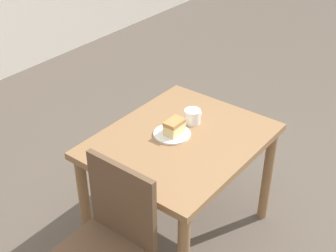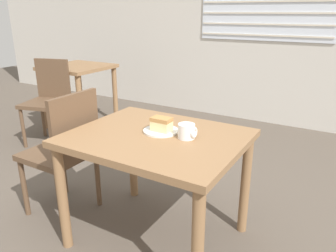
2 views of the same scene
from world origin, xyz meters
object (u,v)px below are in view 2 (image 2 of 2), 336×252
at_px(chair_far_corner, 48,98).
at_px(coffee_mug, 187,131).
at_px(dining_table_near, 157,151).
at_px(plate, 161,131).
at_px(dining_table_far, 78,78).
at_px(cake_slice, 161,124).
at_px(chair_near_window, 65,149).

xyz_separation_m(chair_far_corner, coffee_mug, (2.08, -0.78, 0.25)).
height_order(dining_table_near, plate, plate).
bearing_deg(coffee_mug, dining_table_near, -166.45).
height_order(dining_table_far, cake_slice, cake_slice).
xyz_separation_m(chair_near_window, chair_far_corner, (-1.22, 0.90, 0.00)).
relative_size(cake_slice, coffee_mug, 1.13).
height_order(chair_far_corner, plate, chair_far_corner).
bearing_deg(cake_slice, dining_table_near, -95.96).
bearing_deg(chair_near_window, dining_table_far, -137.86).
xyz_separation_m(chair_near_window, plate, (0.68, 0.14, 0.22)).
bearing_deg(dining_table_far, coffee_mug, -31.52).
distance_m(dining_table_near, coffee_mug, 0.23).
relative_size(dining_table_near, dining_table_far, 1.29).
distance_m(dining_table_far, chair_far_corner, 0.58).
xyz_separation_m(chair_near_window, cake_slice, (0.69, 0.13, 0.26)).
relative_size(chair_near_window, coffee_mug, 8.67).
distance_m(chair_near_window, plate, 0.73).
bearing_deg(cake_slice, dining_table_far, 146.49).
distance_m(dining_table_far, cake_slice, 2.42).
bearing_deg(cake_slice, chair_far_corner, 157.95).
distance_m(dining_table_far, coffee_mug, 2.56).
distance_m(chair_near_window, chair_far_corner, 1.51).
xyz_separation_m(dining_table_near, cake_slice, (0.00, 0.05, 0.16)).
height_order(chair_far_corner, coffee_mug, chair_far_corner).
bearing_deg(chair_far_corner, dining_table_near, -39.78).
bearing_deg(plate, cake_slice, -43.71).
distance_m(chair_near_window, cake_slice, 0.75).
height_order(dining_table_near, coffee_mug, coffee_mug).
distance_m(dining_table_near, cake_slice, 0.16).
relative_size(dining_table_far, cake_slice, 6.51).
bearing_deg(dining_table_far, plate, -33.46).
bearing_deg(coffee_mug, chair_far_corner, 159.46).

